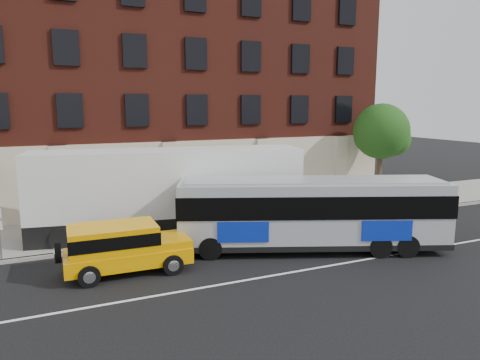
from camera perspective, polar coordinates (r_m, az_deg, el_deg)
name	(u,v)px	position (r m, az deg, el deg)	size (l,w,h in m)	color
ground	(259,284)	(16.19, 2.47, -13.15)	(120.00, 120.00, 0.00)	black
sidewalk	(185,222)	(24.14, -7.08, -5.31)	(60.00, 6.00, 0.15)	#9C998E
kerb	(203,237)	(21.39, -4.73, -7.23)	(60.00, 0.25, 0.15)	#9C998E
lane_line	(253,279)	(16.60, 1.69, -12.53)	(60.00, 0.12, 0.01)	white
building	(148,85)	(31.03, -11.73, 11.86)	(30.00, 12.10, 15.00)	#591E15
street_tree	(382,134)	(30.55, 17.66, 5.69)	(3.60, 3.60, 6.20)	#332319
city_bus	(313,211)	(19.47, 9.26, -3.97)	(11.54, 6.54, 3.14)	#A2A6AD
yellow_suv	(122,245)	(17.42, -14.90, -8.06)	(4.91, 2.25, 1.86)	#F9A300
shipping_container	(169,194)	(21.49, -9.06, -1.75)	(12.83, 4.70, 4.19)	black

